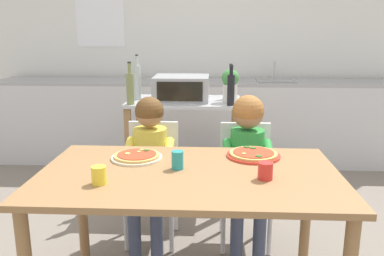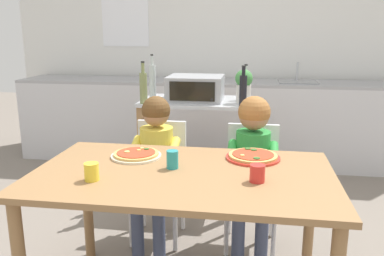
{
  "view_description": "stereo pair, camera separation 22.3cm",
  "coord_description": "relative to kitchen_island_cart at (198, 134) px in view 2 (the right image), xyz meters",
  "views": [
    {
      "loc": [
        0.11,
        -1.87,
        1.44
      ],
      "look_at": [
        0.0,
        0.3,
        0.9
      ],
      "focal_mm": 37.46,
      "sensor_mm": 36.0,
      "label": 1
    },
    {
      "loc": [
        0.33,
        -1.84,
        1.44
      ],
      "look_at": [
        0.0,
        0.3,
        0.9
      ],
      "focal_mm": 37.46,
      "sensor_mm": 36.0,
      "label": 2
    }
  ],
  "objects": [
    {
      "name": "child_in_yellow_shirt",
      "position": [
        -0.18,
        -0.83,
        0.07
      ],
      "size": [
        0.32,
        0.42,
        1.0
      ],
      "color": "#424C6B",
      "rests_on": "ground"
    },
    {
      "name": "kitchen_counter",
      "position": [
        0.12,
        1.06,
        -0.12
      ],
      "size": [
        4.52,
        0.6,
        1.1
      ],
      "color": "silver",
      "rests_on": "ground"
    },
    {
      "name": "bottle_brown_beer",
      "position": [
        -0.39,
        0.0,
        0.44
      ],
      "size": [
        0.06,
        0.06,
        0.37
      ],
      "color": "#ADB7B2",
      "rests_on": "kitchen_island_cart"
    },
    {
      "name": "potted_herb_plant",
      "position": [
        0.37,
        -0.08,
        0.44
      ],
      "size": [
        0.14,
        0.14,
        0.27
      ],
      "color": "beige",
      "rests_on": "kitchen_island_cart"
    },
    {
      "name": "pizza_plate_red_rimmed",
      "position": [
        0.46,
        -1.17,
        0.19
      ],
      "size": [
        0.29,
        0.29,
        0.03
      ],
      "color": "red",
      "rests_on": "dining_table"
    },
    {
      "name": "pizza_plate_cream",
      "position": [
        -0.18,
        -1.23,
        0.19
      ],
      "size": [
        0.28,
        0.28,
        0.03
      ],
      "color": "beige",
      "rests_on": "dining_table"
    },
    {
      "name": "ground_plane",
      "position": [
        0.12,
        -0.29,
        -0.58
      ],
      "size": [
        11.36,
        11.36,
        0.0
      ],
      "primitive_type": "plane",
      "color": "slate"
    },
    {
      "name": "dining_chair_left",
      "position": [
        -0.18,
        -0.7,
        -0.1
      ],
      "size": [
        0.36,
        0.36,
        0.81
      ],
      "color": "silver",
      "rests_on": "ground"
    },
    {
      "name": "child_in_green_shirt",
      "position": [
        0.46,
        -0.83,
        0.1
      ],
      "size": [
        0.32,
        0.42,
        1.02
      ],
      "color": "#424C6B",
      "rests_on": "ground"
    },
    {
      "name": "bottle_slim_sauce",
      "position": [
        -0.41,
        -0.23,
        0.42
      ],
      "size": [
        0.06,
        0.06,
        0.33
      ],
      "color": "olive",
      "rests_on": "kitchen_island_cart"
    },
    {
      "name": "dining_table",
      "position": [
        0.12,
        -1.43,
        0.08
      ],
      "size": [
        1.49,
        0.87,
        0.75
      ],
      "color": "olive",
      "rests_on": "ground"
    },
    {
      "name": "bottle_tall_green_wine",
      "position": [
        0.38,
        0.09,
        0.42
      ],
      "size": [
        0.05,
        0.05,
        0.29
      ],
      "color": "#ADB7B2",
      "rests_on": "kitchen_island_cart"
    },
    {
      "name": "drinking_cup_red",
      "position": [
        0.48,
        -1.51,
        0.22
      ],
      "size": [
        0.07,
        0.07,
        0.08
      ],
      "primitive_type": "cylinder",
      "color": "red",
      "rests_on": "dining_table"
    },
    {
      "name": "bottle_clear_vinegar",
      "position": [
        0.37,
        -0.23,
        0.42
      ],
      "size": [
        0.06,
        0.06,
        0.31
      ],
      "color": "black",
      "rests_on": "kitchen_island_cart"
    },
    {
      "name": "toaster_oven",
      "position": [
        -0.02,
        0.0,
        0.39
      ],
      "size": [
        0.45,
        0.41,
        0.2
      ],
      "color": "#999BA0",
      "rests_on": "kitchen_island_cart"
    },
    {
      "name": "drinking_cup_teal",
      "position": [
        0.06,
        -1.39,
        0.22
      ],
      "size": [
        0.06,
        0.06,
        0.09
      ],
      "primitive_type": "cylinder",
      "color": "teal",
      "rests_on": "dining_table"
    },
    {
      "name": "back_wall_tiled",
      "position": [
        0.12,
        1.47,
        0.77
      ],
      "size": [
        5.02,
        0.13,
        2.7
      ],
      "color": "white",
      "rests_on": "ground"
    },
    {
      "name": "drinking_cup_yellow",
      "position": [
        -0.28,
        -1.61,
        0.22
      ],
      "size": [
        0.07,
        0.07,
        0.08
      ],
      "primitive_type": "cylinder",
      "color": "yellow",
      "rests_on": "dining_table"
    },
    {
      "name": "dining_chair_right",
      "position": [
        0.46,
        -0.71,
        -0.1
      ],
      "size": [
        0.36,
        0.36,
        0.81
      ],
      "color": "silver",
      "rests_on": "ground"
    },
    {
      "name": "kitchen_island_cart",
      "position": [
        0.0,
        0.0,
        0.0
      ],
      "size": [
        0.95,
        0.58,
        0.87
      ],
      "color": "#B7BABF",
      "rests_on": "ground"
    }
  ]
}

